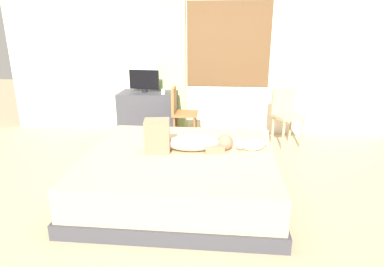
% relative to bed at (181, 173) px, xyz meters
% --- Properties ---
extents(ground_plane, '(16.00, 16.00, 0.00)m').
position_rel_bed_xyz_m(ground_plane, '(-0.06, -0.17, -0.23)').
color(ground_plane, tan).
extents(back_wall_with_window, '(6.40, 0.14, 2.90)m').
position_rel_bed_xyz_m(back_wall_with_window, '(-0.04, 2.30, 1.22)').
color(back_wall_with_window, beige).
rests_on(back_wall_with_window, ground).
extents(bed, '(1.98, 1.93, 0.46)m').
position_rel_bed_xyz_m(bed, '(0.00, 0.00, 0.00)').
color(bed, '#38383D').
rests_on(bed, ground).
extents(person_lying, '(0.94, 0.38, 0.34)m').
position_rel_bed_xyz_m(person_lying, '(0.03, 0.07, 0.35)').
color(person_lying, '#CCB299').
rests_on(person_lying, bed).
extents(cat, '(0.34, 0.19, 0.21)m').
position_rel_bed_xyz_m(cat, '(0.75, 0.13, 0.30)').
color(cat, silver).
rests_on(cat, bed).
extents(desk, '(0.90, 0.56, 0.74)m').
position_rel_bed_xyz_m(desk, '(-0.77, 1.90, 0.14)').
color(desk, '#38383D').
rests_on(desk, ground).
extents(tv_monitor, '(0.48, 0.10, 0.35)m').
position_rel_bed_xyz_m(tv_monitor, '(-0.82, 1.90, 0.69)').
color(tv_monitor, black).
rests_on(tv_monitor, desk).
extents(cup, '(0.06, 0.06, 0.08)m').
position_rel_bed_xyz_m(cup, '(-0.50, 1.75, 0.55)').
color(cup, white).
rests_on(cup, desk).
extents(chair_by_desk, '(0.39, 0.39, 0.86)m').
position_rel_bed_xyz_m(chair_by_desk, '(-0.22, 1.66, 0.28)').
color(chair_by_desk, brown).
rests_on(chair_by_desk, ground).
extents(chair_spare, '(0.49, 0.49, 0.86)m').
position_rel_bed_xyz_m(chair_spare, '(1.37, 1.70, 0.28)').
color(chair_spare, tan).
rests_on(chair_spare, ground).
extents(curtain_left, '(0.44, 0.06, 2.51)m').
position_rel_bed_xyz_m(curtain_left, '(-0.41, 2.18, 1.03)').
color(curtain_left, '#ADCC75').
rests_on(curtain_left, ground).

